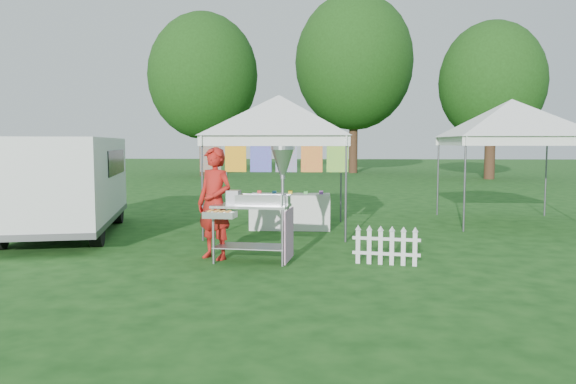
{
  "coord_description": "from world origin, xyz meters",
  "views": [
    {
      "loc": [
        0.94,
        -8.89,
        1.95
      ],
      "look_at": [
        0.36,
        0.79,
        1.1
      ],
      "focal_mm": 35.0,
      "sensor_mm": 36.0,
      "label": 1
    }
  ],
  "objects": [
    {
      "name": "cargo_van",
      "position": [
        -4.5,
        2.77,
        1.11
      ],
      "size": [
        3.08,
        5.27,
        2.06
      ],
      "rotation": [
        0.0,
        0.0,
        0.23
      ],
      "color": "silver",
      "rests_on": "ground"
    },
    {
      "name": "tree_mid",
      "position": [
        3.0,
        28.0,
        7.14
      ],
      "size": [
        7.6,
        7.6,
        11.52
      ],
      "color": "#371F14",
      "rests_on": "ground"
    },
    {
      "name": "display_table",
      "position": [
        0.24,
        3.72,
        0.4
      ],
      "size": [
        1.8,
        0.7,
        0.8
      ],
      "primitive_type": "cube",
      "color": "white",
      "rests_on": "ground"
    },
    {
      "name": "ground",
      "position": [
        0.0,
        0.0,
        0.0
      ],
      "size": [
        120.0,
        120.0,
        0.0
      ],
      "primitive_type": "plane",
      "color": "#143E11",
      "rests_on": "ground"
    },
    {
      "name": "canopy_right",
      "position": [
        5.5,
        5.0,
        2.99
      ],
      "size": [
        4.24,
        4.24,
        3.45
      ],
      "color": "#59595E",
      "rests_on": "ground"
    },
    {
      "name": "tree_left",
      "position": [
        -6.0,
        24.0,
        5.83
      ],
      "size": [
        6.4,
        6.4,
        9.53
      ],
      "color": "#371F14",
      "rests_on": "ground"
    },
    {
      "name": "donut_cart",
      "position": [
        -0.0,
        0.12,
        1.12
      ],
      "size": [
        1.45,
        0.9,
        1.9
      ],
      "rotation": [
        0.0,
        0.0,
        -0.11
      ],
      "color": "gray",
      "rests_on": "ground"
    },
    {
      "name": "picket_fence",
      "position": [
        1.98,
        0.04,
        0.29
      ],
      "size": [
        1.07,
        0.22,
        0.56
      ],
      "rotation": [
        0.0,
        0.0,
        -0.18
      ],
      "color": "silver",
      "rests_on": "ground"
    },
    {
      "name": "canopy_main",
      "position": [
        0.0,
        3.49,
        2.99
      ],
      "size": [
        4.24,
        4.24,
        3.45
      ],
      "color": "#59595E",
      "rests_on": "ground"
    },
    {
      "name": "tree_right",
      "position": [
        10.0,
        22.0,
        5.18
      ],
      "size": [
        5.6,
        5.6,
        8.42
      ],
      "color": "#371F14",
      "rests_on": "ground"
    },
    {
      "name": "vendor",
      "position": [
        -0.85,
        0.36,
        0.94
      ],
      "size": [
        0.82,
        0.74,
        1.88
      ],
      "primitive_type": "imported",
      "rotation": [
        0.0,
        0.0,
        -0.54
      ],
      "color": "#AD1B15",
      "rests_on": "ground"
    }
  ]
}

